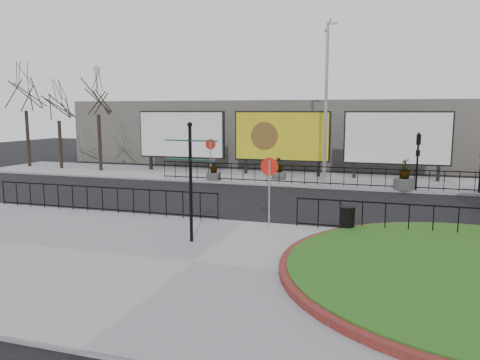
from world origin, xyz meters
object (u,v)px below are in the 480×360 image
at_px(lamp_post, 326,100).
at_px(planter_c, 404,178).
at_px(litter_bin, 347,220).
at_px(planter_b, 279,171).
at_px(fingerpost_sign, 190,170).
at_px(planter_a, 214,172).
at_px(billboard_mid, 282,136).

distance_m(lamp_post, planter_c, 6.24).
relative_size(lamp_post, litter_bin, 10.15).
relative_size(litter_bin, planter_c, 0.55).
height_order(planter_b, planter_c, planter_c).
height_order(lamp_post, planter_c, lamp_post).
height_order(fingerpost_sign, litter_bin, fingerpost_sign).
height_order(planter_a, planter_b, planter_b).
xyz_separation_m(billboard_mid, planter_c, (7.41, -3.57, -1.90)).
xyz_separation_m(planter_b, planter_c, (7.11, -1.60, 0.08)).
xyz_separation_m(billboard_mid, litter_bin, (5.27, -13.57, -2.02)).
distance_m(lamp_post, planter_b, 5.00).
bearing_deg(litter_bin, lamp_post, 101.02).
distance_m(fingerpost_sign, planter_c, 14.35).
bearing_deg(fingerpost_sign, litter_bin, 35.49).
relative_size(fingerpost_sign, planter_c, 2.30).
bearing_deg(lamp_post, fingerpost_sign, -99.48).
xyz_separation_m(fingerpost_sign, litter_bin, (4.62, 2.54, -1.82)).
xyz_separation_m(fingerpost_sign, planter_a, (-4.01, 12.63, -1.78)).
height_order(billboard_mid, planter_a, billboard_mid).
bearing_deg(planter_b, planter_c, -12.67).
distance_m(billboard_mid, lamp_post, 4.23).
height_order(lamp_post, fingerpost_sign, lamp_post).
bearing_deg(fingerpost_sign, planter_b, 98.07).
bearing_deg(planter_b, billboard_mid, 98.65).
height_order(litter_bin, planter_c, planter_c).
bearing_deg(litter_bin, planter_b, 113.18).
bearing_deg(planter_b, planter_a, -157.60).
bearing_deg(lamp_post, planter_c, -19.95).
distance_m(planter_a, planter_b, 3.96).
distance_m(billboard_mid, planter_a, 5.23).
relative_size(billboard_mid, planter_c, 3.78).
xyz_separation_m(fingerpost_sign, planter_b, (-0.35, 14.14, -1.77)).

